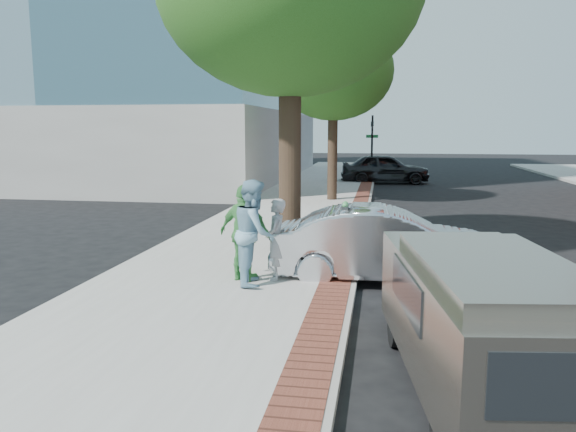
% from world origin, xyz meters
% --- Properties ---
extents(ground, '(120.00, 120.00, 0.00)m').
position_xyz_m(ground, '(0.00, 0.00, 0.00)').
color(ground, black).
rests_on(ground, ground).
extents(sidewalk, '(5.00, 60.00, 0.15)m').
position_xyz_m(sidewalk, '(-1.50, 8.00, 0.07)').
color(sidewalk, '#9E9991').
rests_on(sidewalk, ground).
extents(brick_strip, '(0.60, 60.00, 0.01)m').
position_xyz_m(brick_strip, '(0.70, 8.00, 0.15)').
color(brick_strip, brown).
rests_on(brick_strip, sidewalk).
extents(curb, '(0.10, 60.00, 0.15)m').
position_xyz_m(curb, '(1.05, 8.00, 0.07)').
color(curb, gray).
rests_on(curb, ground).
extents(office_base, '(18.20, 22.20, 4.00)m').
position_xyz_m(office_base, '(-13.00, 22.00, 2.00)').
color(office_base, gray).
rests_on(office_base, ground).
extents(signal_near, '(0.70, 0.15, 3.80)m').
position_xyz_m(signal_near, '(0.90, 22.00, 2.25)').
color(signal_near, black).
rests_on(signal_near, ground).
extents(tree_far, '(4.80, 4.80, 7.14)m').
position_xyz_m(tree_far, '(-0.50, 12.00, 5.30)').
color(tree_far, black).
rests_on(tree_far, sidewalk).
extents(parking_meter, '(0.12, 0.32, 1.47)m').
position_xyz_m(parking_meter, '(0.83, -0.08, 1.21)').
color(parking_meter, gray).
rests_on(parking_meter, sidewalk).
extents(person_gray, '(0.39, 0.58, 1.57)m').
position_xyz_m(person_gray, '(-0.46, -0.61, 0.93)').
color(person_gray, '#9C9DA1').
rests_on(person_gray, sidewalk).
extents(person_officer, '(0.91, 1.08, 1.97)m').
position_xyz_m(person_officer, '(-0.79, -0.99, 1.14)').
color(person_officer, '#7FACC4').
rests_on(person_officer, sidewalk).
extents(person_green, '(1.17, 0.79, 1.85)m').
position_xyz_m(person_green, '(-1.03, -0.80, 1.08)').
color(person_green, '#469A4B').
rests_on(person_green, sidewalk).
extents(sedan_silver, '(4.62, 1.79, 1.50)m').
position_xyz_m(sedan_silver, '(1.65, 0.13, 0.75)').
color(sedan_silver, silver).
rests_on(sedan_silver, ground).
extents(bg_car, '(5.07, 2.42, 1.67)m').
position_xyz_m(bg_car, '(1.67, 20.90, 0.84)').
color(bg_car, black).
rests_on(bg_car, ground).
extents(van, '(2.29, 4.66, 1.65)m').
position_xyz_m(van, '(2.69, -4.46, 0.91)').
color(van, gray).
rests_on(van, ground).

